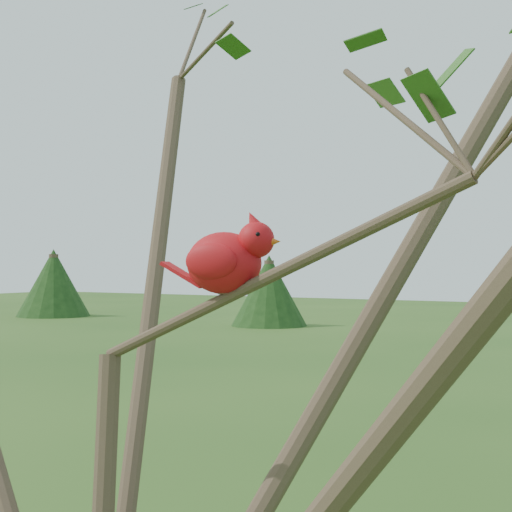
% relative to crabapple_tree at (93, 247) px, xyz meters
% --- Properties ---
extents(crabapple_tree, '(2.35, 2.05, 2.95)m').
position_rel_crabapple_tree_xyz_m(crabapple_tree, '(0.00, 0.00, 0.00)').
color(crabapple_tree, '#412F23').
rests_on(crabapple_tree, ground).
extents(cardinal, '(0.19, 0.10, 0.13)m').
position_rel_crabapple_tree_xyz_m(cardinal, '(0.16, 0.11, -0.02)').
color(cardinal, red).
rests_on(cardinal, ground).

